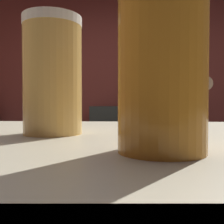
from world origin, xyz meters
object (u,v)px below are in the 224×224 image
bartender (174,133)px  bottle_olive_oil (125,100)px  bottle_vinegar (133,101)px  mixing_bowl (90,127)px  chefs_knife (204,131)px  pint_glass_near (53,76)px  pint_glass_far (162,62)px  bottle_hot_sauce (144,100)px  bottle_soy (137,100)px

bartender → bottle_olive_oil: (-0.29, 1.74, 0.21)m
bartender → bottle_vinegar: size_ratio=9.57×
mixing_bowl → chefs_knife: mixing_bowl is taller
chefs_knife → bottle_olive_oil: size_ratio=1.27×
bartender → chefs_knife: bartender is taller
bottle_vinegar → chefs_knife: bearing=-70.9°
pint_glass_near → pint_glass_far: size_ratio=1.03×
bottle_vinegar → bottle_hot_sauce: bottle_hot_sauce is taller
mixing_bowl → bottle_hot_sauce: (0.48, 1.31, 0.22)m
pint_glass_far → bottle_olive_oil: bearing=90.9°
chefs_knife → bottle_vinegar: bottle_vinegar is taller
bartender → bottle_olive_oil: 1.77m
bottle_soy → bottle_hot_sauce: size_ratio=0.92×
chefs_knife → bottle_olive_oil: bearing=125.1°
mixing_bowl → bottle_soy: (0.41, 1.50, 0.21)m
bartender → pint_glass_near: (-0.36, -1.12, 0.20)m
pint_glass_near → bottle_soy: size_ratio=0.75×
bottle_soy → bottle_olive_oil: (-0.16, -0.17, -0.00)m
mixing_bowl → chefs_knife: size_ratio=0.81×
chefs_knife → bartender: bearing=-112.6°
mixing_bowl → bottle_vinegar: size_ratio=1.12×
pint_glass_near → bottle_vinegar: bottle_vinegar is taller
chefs_knife → pint_glass_near: (-0.64, -1.52, 0.23)m
chefs_knife → pint_glass_near: 1.67m
mixing_bowl → pint_glass_near: 1.55m
pint_glass_far → bottle_vinegar: 2.99m
chefs_knife → pint_glass_far: bearing=-95.5°
chefs_knife → bottle_vinegar: (-0.47, 1.35, 0.23)m
pint_glass_near → bottle_olive_oil: bottle_olive_oil is taller
bottle_olive_oil → mixing_bowl: bearing=-100.7°
pint_glass_far → bottle_hot_sauce: bottle_hot_sauce is taller
pint_glass_near → bottle_hot_sauce: (0.31, 2.84, 0.02)m
bartender → pint_glass_far: size_ratio=11.62×
mixing_bowl → bottle_soy: size_ratio=0.99×
bottle_hot_sauce → chefs_knife: bearing=-75.8°
pint_glass_near → bottle_vinegar: bearing=86.4°
pint_glass_far → bottle_hot_sauce: (0.19, 2.96, 0.02)m
mixing_bowl → pint_glass_far: size_ratio=1.35×
bartender → bottle_hot_sauce: size_ratio=7.83×
mixing_bowl → pint_glass_near: bearing=-83.6°
mixing_bowl → chefs_knife: 0.82m
mixing_bowl → pint_glass_far: bearing=-79.9°
bottle_hot_sauce → pint_glass_near: bearing=-96.2°
pint_glass_near → bottle_olive_oil: bearing=88.4°
pint_glass_near → bottle_olive_oil: (0.08, 2.86, 0.01)m
chefs_knife → mixing_bowl: bearing=-168.3°
pint_glass_near → bottle_olive_oil: size_ratio=0.79×
bartender → bottle_olive_oil: bearing=9.6°
pint_glass_near → pint_glass_far: 0.17m
mixing_bowl → bottle_soy: bearing=74.8°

